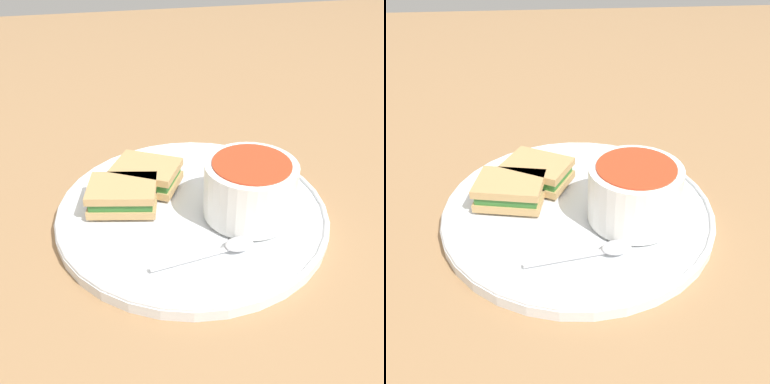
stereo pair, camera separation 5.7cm
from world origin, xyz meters
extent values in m
plane|color=#9E754C|center=(0.00, 0.00, 0.00)|extent=(2.40, 2.40, 0.00)
cylinder|color=white|center=(0.00, 0.00, 0.01)|extent=(0.35, 0.35, 0.01)
torus|color=white|center=(0.00, 0.00, 0.02)|extent=(0.35, 0.35, 0.01)
cylinder|color=white|center=(0.03, 0.07, 0.02)|extent=(0.06, 0.06, 0.01)
cylinder|color=white|center=(0.03, 0.07, 0.05)|extent=(0.11, 0.11, 0.07)
cylinder|color=red|center=(0.03, 0.07, 0.09)|extent=(0.09, 0.09, 0.01)
cube|color=silver|center=(0.10, -0.02, 0.02)|extent=(0.02, 0.09, 0.00)
ellipsoid|color=silver|center=(0.09, 0.04, 0.02)|extent=(0.03, 0.04, 0.01)
cube|color=tan|center=(-0.06, -0.05, 0.02)|extent=(0.10, 0.11, 0.01)
cube|color=#33702D|center=(-0.06, -0.05, 0.03)|extent=(0.09, 0.10, 0.01)
cube|color=tan|center=(-0.06, -0.05, 0.04)|extent=(0.10, 0.11, 0.01)
cube|color=tan|center=(-0.02, -0.09, 0.02)|extent=(0.08, 0.10, 0.01)
cube|color=#33702D|center=(-0.02, -0.09, 0.03)|extent=(0.07, 0.09, 0.01)
cube|color=tan|center=(-0.02, -0.09, 0.04)|extent=(0.08, 0.10, 0.01)
camera|label=1|loc=(0.46, -0.10, 0.36)|focal=42.00mm
camera|label=2|loc=(0.47, -0.04, 0.36)|focal=42.00mm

